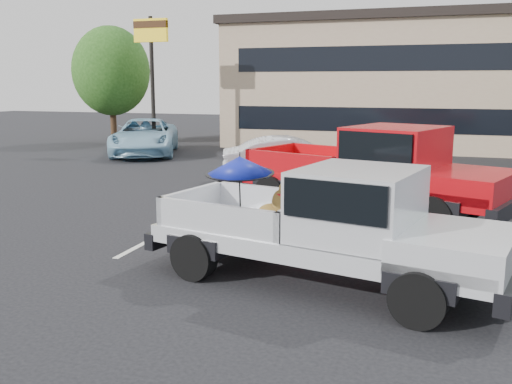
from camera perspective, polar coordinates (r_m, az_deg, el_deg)
ground at (r=9.94m, az=2.62°, el=-7.49°), size 90.00×90.00×0.00m
stripe_left at (r=12.78m, az=-7.95°, el=-3.40°), size 0.12×5.00×0.01m
stripe_right at (r=11.53m, az=20.02°, el=-5.55°), size 0.12×5.00×0.01m
motel_building at (r=30.08m, az=17.65°, el=10.49°), size 20.40×8.40×6.30m
motel_sign at (r=26.32m, az=-10.43°, el=13.99°), size 1.60×0.22×6.00m
tree_left at (r=30.90m, az=-14.29°, el=11.63°), size 3.96×3.96×6.02m
silver_pickup at (r=8.83m, az=8.65°, el=-2.87°), size 5.98×3.12×2.06m
red_pickup at (r=13.63m, az=12.99°, el=2.34°), size 6.90×4.36×2.15m
silver_sedan at (r=17.97m, az=3.77°, el=3.17°), size 4.72×3.08×1.47m
blue_suv at (r=25.75m, az=-11.04°, el=5.43°), size 4.63×6.25×1.58m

